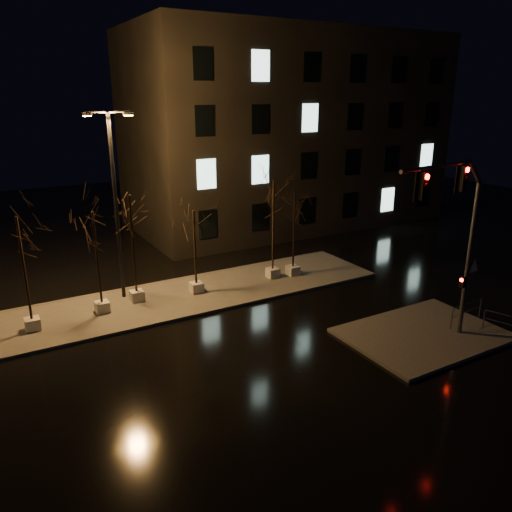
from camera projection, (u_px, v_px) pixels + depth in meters
ground at (240, 343)px, 21.86m from camera, size 90.00×90.00×0.00m
median at (188, 296)px, 26.79m from camera, size 22.00×5.00×0.15m
sidewalk_corner at (423, 334)px, 22.50m from camera, size 7.00×5.00×0.15m
building at (286, 131)px, 41.00m from camera, size 25.00×12.00×15.00m
tree_0 at (20, 243)px, 21.50m from camera, size 1.80×1.80×5.44m
tree_1 at (95, 235)px, 23.38m from camera, size 1.80×1.80×5.19m
tree_2 at (131, 219)px, 24.60m from camera, size 1.80×1.80×5.73m
tree_3 at (194, 229)px, 25.98m from camera, size 1.80×1.80×4.65m
tree_4 at (273, 203)px, 27.87m from camera, size 1.80×1.80×5.87m
tree_5 at (294, 211)px, 28.46m from camera, size 1.80×1.80×5.13m
traffic_signal_mast at (458, 227)px, 20.20m from camera, size 6.34×1.03×7.81m
streetlight_main at (115, 195)px, 24.78m from camera, size 2.37×0.63×9.49m
guard_rail_a at (467, 310)px, 23.25m from camera, size 2.30×0.25×0.99m
guard_rail_b at (508, 322)px, 22.06m from camera, size 0.72×1.91×0.96m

